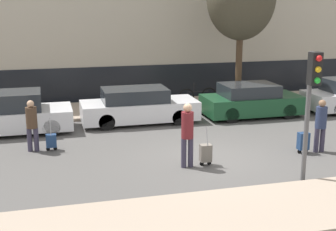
{
  "coord_description": "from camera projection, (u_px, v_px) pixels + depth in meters",
  "views": [
    {
      "loc": [
        -4.47,
        -12.4,
        4.54
      ],
      "look_at": [
        -0.72,
        1.8,
        0.95
      ],
      "focal_mm": 50.0,
      "sensor_mm": 36.0,
      "label": 1
    }
  ],
  "objects": [
    {
      "name": "trolley_right",
      "position": [
        303.0,
        141.0,
        14.3
      ],
      "size": [
        0.34,
        0.29,
        1.19
      ],
      "color": "navy",
      "rests_on": "ground_plane"
    },
    {
      "name": "traffic_light",
      "position": [
        312.0,
        91.0,
        11.5
      ],
      "size": [
        0.28,
        0.47,
        3.36
      ],
      "color": "#515154",
      "rests_on": "ground_plane"
    },
    {
      "name": "parked_car_0",
      "position": [
        13.0,
        114.0,
        16.47
      ],
      "size": [
        3.96,
        1.8,
        1.47
      ],
      "color": "silver",
      "rests_on": "ground_plane"
    },
    {
      "name": "parked_car_2",
      "position": [
        251.0,
        101.0,
        18.9
      ],
      "size": [
        3.94,
        1.84,
        1.33
      ],
      "color": "#194728",
      "rests_on": "ground_plane"
    },
    {
      "name": "parked_bicycle",
      "position": [
        198.0,
        96.0,
        20.61
      ],
      "size": [
        1.77,
        0.06,
        0.96
      ],
      "color": "black",
      "rests_on": "sidewalk_far"
    },
    {
      "name": "pedestrian_center",
      "position": [
        187.0,
        131.0,
        12.93
      ],
      "size": [
        0.35,
        0.34,
        1.84
      ],
      "rotation": [
        0.0,
        0.0,
        3.15
      ],
      "color": "#383347",
      "rests_on": "ground_plane"
    },
    {
      "name": "pedestrian_right",
      "position": [
        321.0,
        123.0,
        14.3
      ],
      "size": [
        0.35,
        0.34,
        1.65
      ],
      "rotation": [
        0.0,
        0.0,
        -0.02
      ],
      "color": "#383347",
      "rests_on": "ground_plane"
    },
    {
      "name": "building_facade",
      "position": [
        135.0,
        2.0,
        22.9
      ],
      "size": [
        28.0,
        3.24,
        9.02
      ],
      "color": "#B7AD99",
      "rests_on": "ground_plane"
    },
    {
      "name": "pedestrian_left",
      "position": [
        32.0,
        123.0,
        14.36
      ],
      "size": [
        0.35,
        0.34,
        1.62
      ],
      "rotation": [
        0.0,
        0.0,
        3.0
      ],
      "color": "#383347",
      "rests_on": "ground_plane"
    },
    {
      "name": "parked_car_1",
      "position": [
        138.0,
        106.0,
        17.86
      ],
      "size": [
        4.42,
        1.73,
        1.35
      ],
      "color": "silver",
      "rests_on": "ground_plane"
    },
    {
      "name": "trolley_center",
      "position": [
        206.0,
        153.0,
        13.24
      ],
      "size": [
        0.34,
        0.29,
        1.15
      ],
      "color": "slate",
      "rests_on": "ground_plane"
    },
    {
      "name": "ground_plane",
      "position": [
        207.0,
        159.0,
        13.84
      ],
      "size": [
        80.0,
        80.0,
        0.0
      ],
      "primitive_type": "plane",
      "color": "#565451"
    },
    {
      "name": "trolley_left",
      "position": [
        51.0,
        141.0,
        14.56
      ],
      "size": [
        0.34,
        0.29,
        1.06
      ],
      "color": "navy",
      "rests_on": "ground_plane"
    },
    {
      "name": "sidewalk_far",
      "position": [
        153.0,
        107.0,
        20.4
      ],
      "size": [
        28.0,
        3.0,
        0.12
      ],
      "color": "tan",
      "rests_on": "ground_plane"
    },
    {
      "name": "sidewalk_near",
      "position": [
        264.0,
        210.0,
        10.3
      ],
      "size": [
        28.0,
        2.5,
        0.12
      ],
      "color": "tan",
      "rests_on": "ground_plane"
    }
  ]
}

